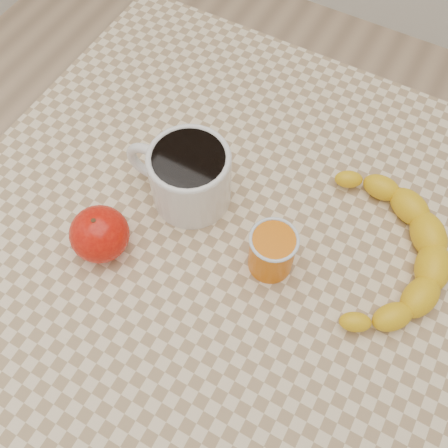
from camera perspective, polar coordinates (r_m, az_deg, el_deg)
The scene contains 6 objects.
ground at distance 1.43m, azimuth 0.00°, elevation -15.23°, with size 3.00×3.00×0.00m, color tan.
table at distance 0.80m, azimuth 0.00°, elevation -3.70°, with size 0.80×0.80×0.75m.
coffee_mug at distance 0.71m, azimuth -4.12°, elevation 5.65°, with size 0.17×0.12×0.10m.
orange_juice_glass at distance 0.67m, azimuth 5.51°, elevation -3.13°, with size 0.07×0.07×0.08m.
apple at distance 0.70m, azimuth -14.02°, elevation -1.12°, with size 0.09×0.09×0.08m.
banana at distance 0.72m, azimuth 18.01°, elevation -2.90°, with size 0.27×0.34×0.05m, color yellow, non-canonical shape.
Camera 1 is at (0.17, -0.30, 1.39)m, focal length 40.00 mm.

